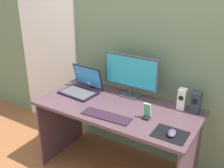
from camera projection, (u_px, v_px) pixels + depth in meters
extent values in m
cube|color=#637B5D|center=(142.00, 36.00, 2.53)|extent=(6.00, 0.04, 2.50)
cube|color=white|center=(48.00, 45.00, 3.17)|extent=(0.82, 0.02, 2.02)
cube|color=#523941|center=(117.00, 107.00, 2.41)|extent=(1.43, 0.68, 0.03)
cube|color=#553942|center=(62.00, 121.00, 2.87)|extent=(0.02, 0.64, 0.69)
cube|color=#4F3944|center=(188.00, 167.00, 2.22)|extent=(0.02, 0.64, 0.69)
cube|color=#36414C|center=(131.00, 95.00, 2.59)|extent=(0.18, 0.14, 0.01)
cylinder|color=#36414C|center=(131.00, 91.00, 2.57)|extent=(0.04, 0.04, 0.08)
cube|color=#36414C|center=(131.00, 72.00, 2.49)|extent=(0.55, 0.02, 0.31)
cube|color=#26A5BF|center=(131.00, 72.00, 2.49)|extent=(0.51, 0.00, 0.27)
cube|color=#27313C|center=(196.00, 102.00, 2.27)|extent=(0.08, 0.08, 0.19)
cylinder|color=black|center=(195.00, 102.00, 2.22)|extent=(0.05, 0.00, 0.05)
cube|color=white|center=(182.00, 99.00, 2.32)|extent=(0.07, 0.07, 0.18)
cylinder|color=black|center=(181.00, 98.00, 2.29)|extent=(0.04, 0.00, 0.04)
cube|color=black|center=(78.00, 93.00, 2.63)|extent=(0.36, 0.27, 0.02)
cube|color=#47474C|center=(78.00, 92.00, 2.62)|extent=(0.32, 0.21, 0.00)
cube|color=black|center=(88.00, 77.00, 2.69)|extent=(0.35, 0.09, 0.23)
cube|color=#338CD8|center=(88.00, 77.00, 2.69)|extent=(0.32, 0.07, 0.20)
sphere|color=silver|center=(93.00, 80.00, 2.78)|extent=(0.15, 0.15, 0.15)
cube|color=#2D1B2A|center=(106.00, 116.00, 2.23)|extent=(0.43, 0.15, 0.01)
cube|color=black|center=(170.00, 134.00, 2.00)|extent=(0.25, 0.20, 0.00)
ellipsoid|color=#51435E|center=(172.00, 133.00, 1.98)|extent=(0.07, 0.11, 0.04)
cube|color=black|center=(146.00, 118.00, 2.20)|extent=(0.06, 0.05, 0.02)
cube|color=silver|center=(147.00, 110.00, 2.18)|extent=(0.06, 0.03, 0.12)
cube|color=#4CB266|center=(147.00, 110.00, 2.17)|extent=(0.05, 0.02, 0.10)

